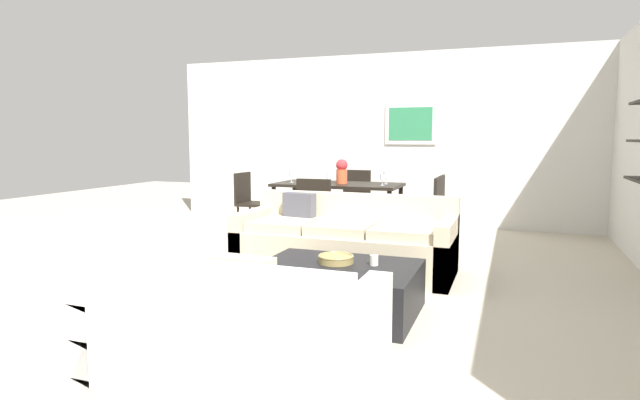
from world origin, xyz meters
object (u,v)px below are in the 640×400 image
object	(u,v)px
coffee_table	(337,289)
decorative_bowl	(336,259)
dining_chair_foot	(317,208)
wine_glass_left_near	(291,174)
candle_jar	(374,260)
dining_chair_left_near	(250,199)
dining_chair_right_far	(432,203)
wine_glass_foot	(329,176)
dining_chair_head	(355,195)
loveseat_white	(235,335)
wine_glass_right_far	(386,175)
sofa_beige	(345,243)
dining_table	(338,189)
wine_glass_right_near	(382,177)
dining_chair_right_near	(428,207)
centerpiece_vase	(342,171)

from	to	relation	value
coffee_table	decorative_bowl	world-z (taller)	decorative_bowl
dining_chair_foot	wine_glass_left_near	distance (m)	1.04
candle_jar	dining_chair_left_near	size ratio (longest dim) A/B	0.09
decorative_bowl	dining_chair_right_far	distance (m)	3.18
coffee_table	wine_glass_foot	size ratio (longest dim) A/B	6.95
candle_jar	dining_chair_head	world-z (taller)	dining_chair_head
loveseat_white	decorative_bowl	xyz separation A→B (m)	(0.10, 1.45, 0.12)
wine_glass_left_near	candle_jar	bearing A→B (deg)	-55.83
dining_chair_right_far	dining_chair_left_near	bearing A→B (deg)	-171.53
wine_glass_right_far	wine_glass_left_near	distance (m)	1.33
candle_jar	wine_glass_right_far	xyz separation A→B (m)	(-0.62, 3.06, 0.45)
sofa_beige	dining_chair_foot	world-z (taller)	dining_chair_foot
dining_table	wine_glass_right_near	size ratio (longest dim) A/B	11.42
decorative_bowl	dining_chair_right_near	distance (m)	2.81
centerpiece_vase	wine_glass_foot	bearing A→B (deg)	-100.63
wine_glass_right_far	candle_jar	bearing A→B (deg)	-78.48
sofa_beige	wine_glass_right_far	bearing A→B (deg)	90.48
dining_chair_left_near	dining_chair_head	size ratio (longest dim) A/B	1.00
candle_jar	dining_chair_right_near	distance (m)	2.76
dining_chair_left_near	wine_glass_right_far	xyz separation A→B (m)	(1.93, 0.29, 0.37)
dining_chair_right_far	decorative_bowl	bearing A→B (deg)	-95.54
decorative_bowl	wine_glass_left_near	size ratio (longest dim) A/B	1.73
coffee_table	decorative_bowl	xyz separation A→B (m)	(-0.04, 0.07, 0.23)
candle_jar	dining_chair_right_near	size ratio (longest dim) A/B	0.09
coffee_table	wine_glass_right_far	distance (m)	3.25
dining_chair_head	wine_glass_foot	xyz separation A→B (m)	(-0.00, -1.19, 0.37)
decorative_bowl	dining_chair_head	size ratio (longest dim) A/B	0.33
loveseat_white	centerpiece_vase	xyz separation A→B (m)	(-0.80, 4.40, 0.63)
loveseat_white	wine_glass_right_far	size ratio (longest dim) A/B	9.17
loveseat_white	wine_glass_right_near	xyz separation A→B (m)	(-0.21, 4.32, 0.56)
candle_jar	wine_glass_foot	world-z (taller)	wine_glass_foot
dining_table	dining_chair_right_far	size ratio (longest dim) A/B	1.98
loveseat_white	dining_chair_left_near	distance (m)	4.75
loveseat_white	wine_glass_right_far	world-z (taller)	wine_glass_right_far
wine_glass_foot	wine_glass_right_far	world-z (taller)	wine_glass_foot
dining_chair_foot	candle_jar	bearing A→B (deg)	-58.95
candle_jar	centerpiece_vase	bearing A→B (deg)	112.51
dining_table	dining_chair_right_far	bearing A→B (deg)	8.47
wine_glass_right_near	decorative_bowl	bearing A→B (deg)	-83.74
dining_table	dining_chair_left_near	xyz separation A→B (m)	(-1.28, -0.19, -0.17)
dining_table	dining_chair_head	size ratio (longest dim) A/B	1.98
wine_glass_right_near	dining_chair_foot	bearing A→B (deg)	-132.10
dining_chair_foot	centerpiece_vase	world-z (taller)	centerpiece_vase
wine_glass_right_near	centerpiece_vase	size ratio (longest dim) A/B	0.46
loveseat_white	candle_jar	distance (m)	1.53
sofa_beige	centerpiece_vase	size ratio (longest dim) A/B	6.59
loveseat_white	wine_glass_left_near	distance (m)	4.62
coffee_table	dining_chair_right_near	bearing A→B (deg)	84.60
dining_chair_foot	dining_chair_head	size ratio (longest dim) A/B	1.00
dining_chair_right_far	wine_glass_right_near	world-z (taller)	wine_glass_right_near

